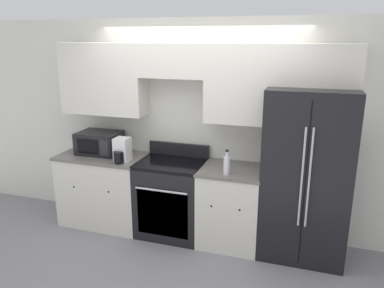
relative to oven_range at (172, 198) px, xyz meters
name	(u,v)px	position (x,y,z in m)	size (l,w,h in m)	color
ground_plane	(184,248)	(0.26, -0.31, -0.47)	(12.00, 12.00, 0.00)	gray
wall_back	(200,109)	(0.28, 0.27, 1.08)	(8.00, 0.39, 2.60)	silver
lower_cabinets_left	(105,189)	(-0.94, 0.00, 0.00)	(1.11, 0.64, 0.93)	silver
lower_cabinets_right	(231,206)	(0.75, 0.00, 0.00)	(0.73, 0.64, 0.93)	silver
oven_range	(172,198)	(0.00, 0.00, 0.00)	(0.79, 0.65, 1.09)	black
refrigerator	(306,174)	(1.55, 0.07, 0.47)	(0.91, 0.79, 1.88)	black
microwave	(99,143)	(-1.01, 0.07, 0.60)	(0.53, 0.40, 0.28)	black
bottle	(227,165)	(0.72, -0.20, 0.57)	(0.07, 0.07, 0.28)	silver
electric_kettle	(122,151)	(-0.57, -0.15, 0.59)	(0.17, 0.24, 0.29)	white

